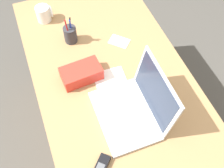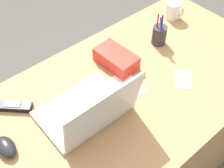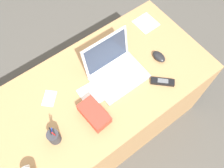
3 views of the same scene
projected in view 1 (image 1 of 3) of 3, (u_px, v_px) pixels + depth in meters
ground_plane at (115, 143)px, 1.98m from camera, size 6.00×6.00×0.00m
desk at (116, 120)px, 1.67m from camera, size 1.57×0.76×0.74m
laptop at (134, 108)px, 1.23m from camera, size 0.34×0.28×0.25m
coffee_mug_white at (44, 14)px, 1.58m from camera, size 0.08×0.09×0.09m
pen_holder at (70, 34)px, 1.49m from camera, size 0.07×0.07×0.17m
snack_bag at (81, 73)px, 1.36m from camera, size 0.12×0.20×0.07m
paper_note_near_laptop at (111, 81)px, 1.38m from camera, size 0.15×0.16×0.00m
paper_note_right at (119, 41)px, 1.52m from camera, size 0.13×0.13×0.00m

